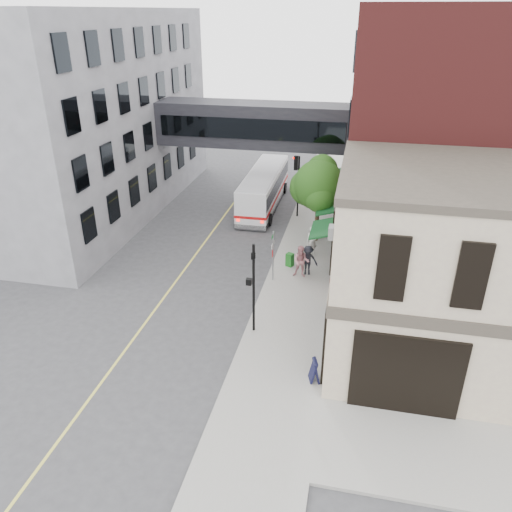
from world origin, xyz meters
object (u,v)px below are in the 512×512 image
at_px(pedestrian_a, 312,241).
at_px(pedestrian_b, 301,262).
at_px(pedestrian_c, 308,260).
at_px(newspaper_box, 290,260).
at_px(bus, 264,187).
at_px(sandwich_board, 314,371).

bearing_deg(pedestrian_a, pedestrian_b, -117.12).
xyz_separation_m(pedestrian_c, newspaper_box, (-1.14, 0.79, -0.48)).
relative_size(bus, sandwich_board, 10.36).
distance_m(bus, newspaper_box, 10.60).
height_order(bus, pedestrian_a, bus).
distance_m(bus, sandwich_board, 20.81).
bearing_deg(pedestrian_c, bus, 108.14).
distance_m(pedestrian_c, newspaper_box, 1.47).
xyz_separation_m(bus, pedestrian_c, (4.71, -10.72, -0.52)).
relative_size(pedestrian_b, pedestrian_c, 1.07).
xyz_separation_m(bus, newspaper_box, (3.57, -9.93, -1.00)).
relative_size(pedestrian_c, newspaper_box, 2.21).
relative_size(pedestrian_a, sandwich_board, 1.87).
distance_m(pedestrian_b, pedestrian_c, 0.50).
height_order(pedestrian_b, sandwich_board, pedestrian_b).
bearing_deg(sandwich_board, newspaper_box, 87.44).
xyz_separation_m(pedestrian_a, pedestrian_b, (-0.28, -2.87, 0.01)).
height_order(pedestrian_a, sandwich_board, pedestrian_a).
height_order(bus, pedestrian_c, bus).
bearing_deg(pedestrian_c, newspaper_box, 139.64).
bearing_deg(pedestrian_b, sandwich_board, -77.95).
bearing_deg(sandwich_board, pedestrian_a, 80.22).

